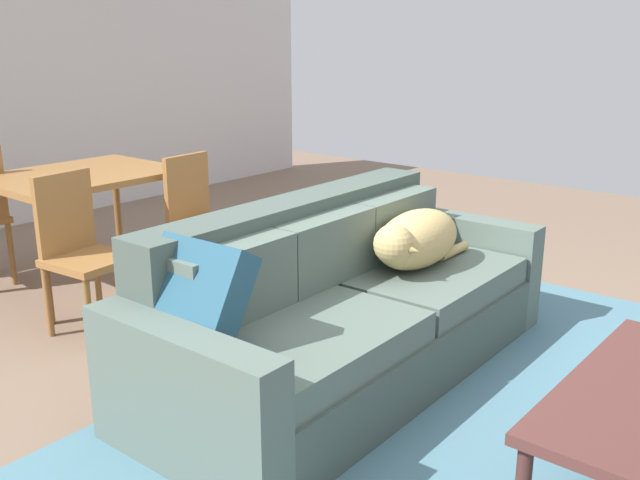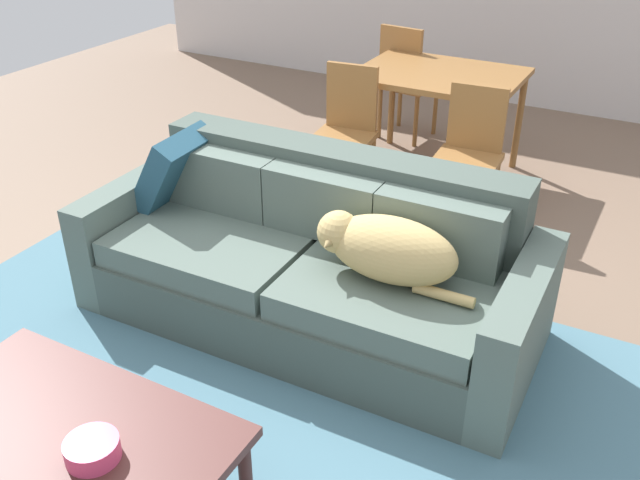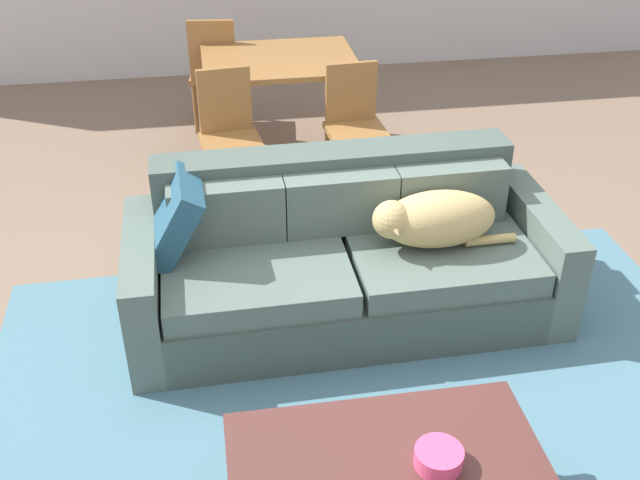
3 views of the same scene
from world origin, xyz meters
name	(u,v)px [view 2 (image 2 of 3)]	position (x,y,z in m)	size (l,w,h in m)	color
ground_plane	(308,318)	(0.00, 0.00, 0.00)	(10.00, 10.00, 0.00)	#7D6451
area_rug	(225,408)	(0.01, -0.77, 0.01)	(3.71, 2.63, 0.01)	slate
couch	(313,263)	(0.01, 0.04, 0.32)	(2.31, 0.99, 0.83)	#45534C
dog_on_left_cushion	(385,248)	(0.45, -0.08, 0.60)	(0.77, 0.33, 0.30)	tan
throw_pillow_by_left_arm	(174,169)	(-0.88, 0.08, 0.64)	(0.13, 0.43, 0.43)	#265168
coffee_table	(67,439)	(-0.12, -1.48, 0.39)	(1.17, 0.67, 0.44)	#542D28
bowl_on_coffee_table	(92,450)	(0.06, -1.52, 0.47)	(0.18, 0.18, 0.07)	#EA4C7F
dining_table	(439,83)	(-0.10, 2.08, 0.68)	(1.13, 0.87, 0.76)	olive
dining_chair_near_left	(346,127)	(-0.52, 1.46, 0.49)	(0.44, 0.44, 0.89)	olive
dining_chair_near_right	(470,150)	(0.35, 1.46, 0.49)	(0.43, 0.43, 0.88)	olive
dining_chair_far_left	(405,78)	(-0.56, 2.61, 0.52)	(0.44, 0.44, 0.94)	olive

